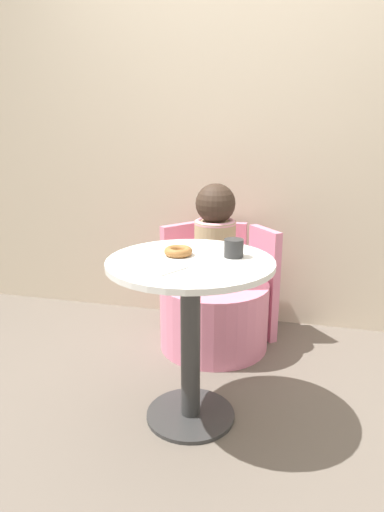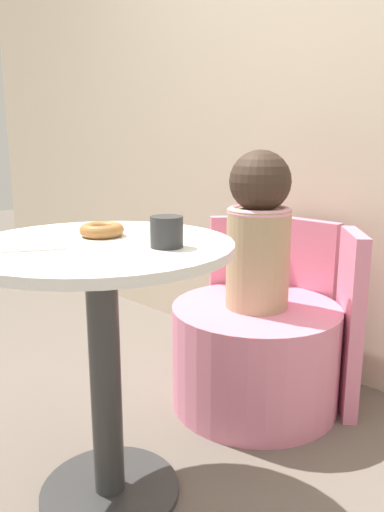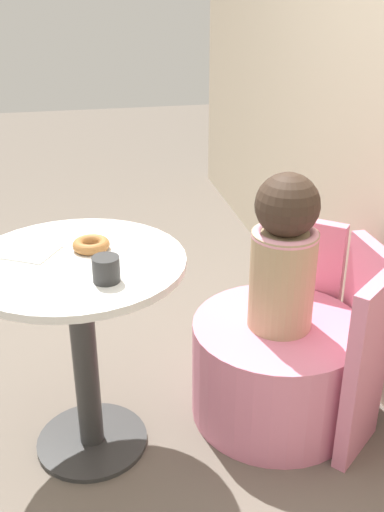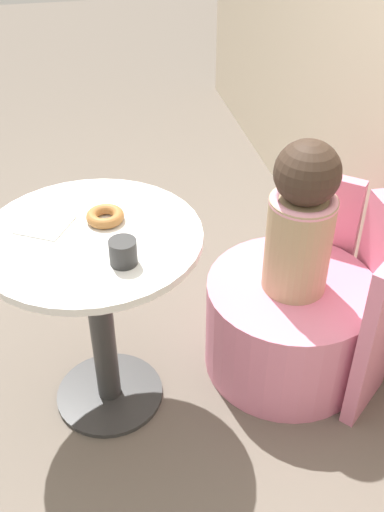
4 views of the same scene
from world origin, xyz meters
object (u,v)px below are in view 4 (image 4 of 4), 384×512
Objects in this scene: round_table at (97,286)px; donut at (105,216)px; child_figure at (301,219)px; cup at (123,252)px; tub_chair at (288,324)px.

donut is (-0.06, 0.05, 0.22)m from round_table.
child_figure is 7.11× the size of cup.
donut is 0.23m from cup.
round_table is at bearing -87.18° from child_figure.
cup reaches higher than round_table.
cup is (0.23, 0.03, 0.02)m from donut.
round_table is at bearing -87.18° from tub_chair.
donut reaches higher than round_table.
round_table is 0.71m from child_figure.
donut is at bearing 141.38° from round_table.
round_table is 9.20× the size of cup.
round_table is 0.30m from cup.
donut is at bearing -92.71° from tub_chair.
round_table is 1.17× the size of tub_chair.
donut is at bearing -172.37° from cup.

